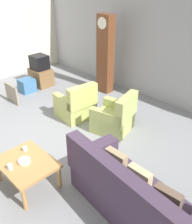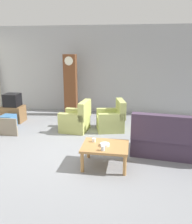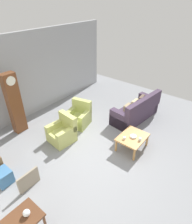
# 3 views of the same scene
# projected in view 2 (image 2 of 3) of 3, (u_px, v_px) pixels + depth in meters

# --- Properties ---
(ground_plane) EXTENTS (10.40, 10.40, 0.00)m
(ground_plane) POSITION_uv_depth(u_px,v_px,m) (81.00, 149.00, 5.80)
(ground_plane) COLOR gray
(garage_door_wall) EXTENTS (8.40, 0.16, 3.20)m
(garage_door_wall) POSITION_uv_depth(u_px,v_px,m) (101.00, 70.00, 8.80)
(garage_door_wall) COLOR #9EA0A5
(garage_door_wall) RESTS_ON ground_plane
(couch_floral) EXTENTS (2.18, 1.10, 1.04)m
(couch_floral) POSITION_uv_depth(u_px,v_px,m) (178.00, 141.00, 5.35)
(couch_floral) COLOR #423347
(couch_floral) RESTS_ON ground_plane
(armchair_olive_near) EXTENTS (0.86, 0.83, 0.92)m
(armchair_olive_near) POSITION_uv_depth(u_px,v_px,m) (76.00, 121.00, 7.00)
(armchair_olive_near) COLOR #B7BC66
(armchair_olive_near) RESTS_ON ground_plane
(armchair_olive_far) EXTENTS (0.95, 0.93, 0.92)m
(armchair_olive_far) POSITION_uv_depth(u_px,v_px,m) (112.00, 120.00, 7.06)
(armchair_olive_far) COLOR tan
(armchair_olive_far) RESTS_ON ground_plane
(coffee_table_wood) EXTENTS (0.96, 0.76, 0.47)m
(coffee_table_wood) POSITION_uv_depth(u_px,v_px,m) (105.00, 148.00, 4.88)
(coffee_table_wood) COLOR #B27F47
(coffee_table_wood) RESTS_ON ground_plane
(grandfather_clock) EXTENTS (0.44, 0.30, 2.20)m
(grandfather_clock) POSITION_uv_depth(u_px,v_px,m) (71.00, 85.00, 8.43)
(grandfather_clock) COLOR brown
(grandfather_clock) RESTS_ON ground_plane
(tv_stand_cabinet) EXTENTS (0.68, 0.52, 0.54)m
(tv_stand_cabinet) POSITION_uv_depth(u_px,v_px,m) (14.00, 114.00, 7.86)
(tv_stand_cabinet) COLOR brown
(tv_stand_cabinet) RESTS_ON ground_plane
(tv_crt) EXTENTS (0.48, 0.44, 0.42)m
(tv_crt) POSITION_uv_depth(u_px,v_px,m) (12.00, 100.00, 7.73)
(tv_crt) COLOR black
(tv_crt) RESTS_ON tv_stand_cabinet
(framed_picture_leaning) EXTENTS (0.60, 0.05, 0.51)m
(framed_picture_leaning) POSITION_uv_depth(u_px,v_px,m) (7.00, 127.00, 6.61)
(framed_picture_leaning) COLOR gray
(framed_picture_leaning) RESTS_ON ground_plane
(storage_box_blue) EXTENTS (0.39, 0.42, 0.39)m
(storage_box_blue) POSITION_uv_depth(u_px,v_px,m) (8.00, 121.00, 7.31)
(storage_box_blue) COLOR teal
(storage_box_blue) RESTS_ON ground_plane
(cup_white_porcelain) EXTENTS (0.08, 0.08, 0.08)m
(cup_white_porcelain) POSITION_uv_depth(u_px,v_px,m) (94.00, 140.00, 5.03)
(cup_white_porcelain) COLOR white
(cup_white_porcelain) RESTS_ON coffee_table_wood
(cup_blue_rimmed) EXTENTS (0.08, 0.08, 0.10)m
(cup_blue_rimmed) POSITION_uv_depth(u_px,v_px,m) (103.00, 148.00, 4.60)
(cup_blue_rimmed) COLOR silver
(cup_blue_rimmed) RESTS_ON coffee_table_wood
(bowl_white_stacked) EXTENTS (0.20, 0.20, 0.05)m
(bowl_white_stacked) POSITION_uv_depth(u_px,v_px,m) (105.00, 145.00, 4.83)
(bowl_white_stacked) COLOR white
(bowl_white_stacked) RESTS_ON coffee_table_wood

